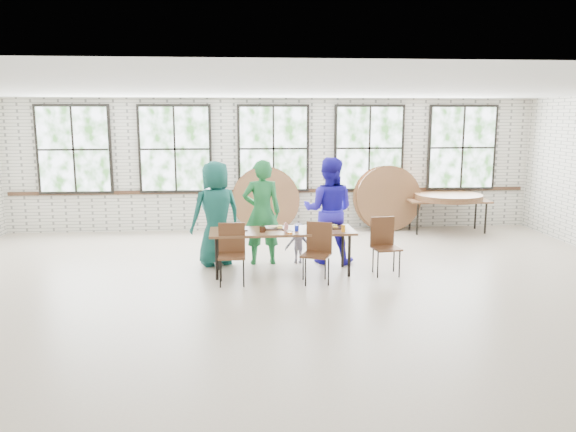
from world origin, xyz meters
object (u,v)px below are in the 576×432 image
Objects in this scene: chair_near_left at (232,248)px; storage_table at (448,202)px; dining_table at (282,233)px; chair_near_right at (317,247)px.

chair_near_left is 5.98m from storage_table.
chair_near_right is at bearing -45.27° from dining_table.
chair_near_left is at bearing -151.77° from dining_table.
chair_near_left is at bearing -141.02° from storage_table.
storage_table is at bearing 36.88° from chair_near_left.
chair_near_left is (-0.83, -0.47, -0.13)m from dining_table.
dining_table is at bearing 159.69° from chair_near_right.
storage_table is (3.46, 3.58, 0.13)m from chair_near_right.
chair_near_left is 1.00× the size of chair_near_right.
chair_near_right is 4.98m from storage_table.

